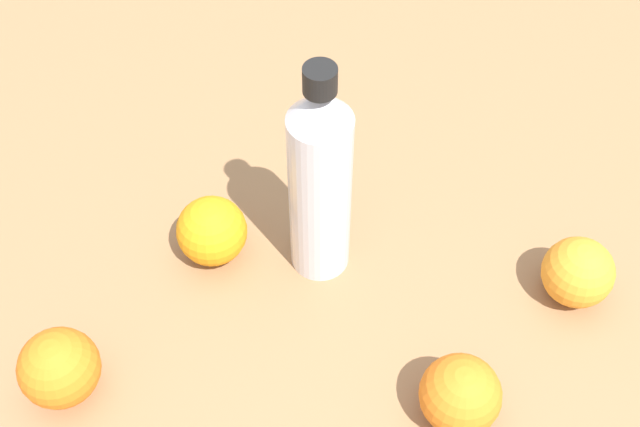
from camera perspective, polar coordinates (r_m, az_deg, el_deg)
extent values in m
plane|color=olive|center=(0.96, 1.51, -0.65)|extent=(2.40, 2.40, 0.00)
cylinder|color=silver|center=(0.85, 0.00, 1.26)|extent=(0.07, 0.07, 0.22)
cone|color=silver|center=(0.75, 0.00, 7.47)|extent=(0.07, 0.07, 0.04)
cylinder|color=black|center=(0.73, 0.00, 9.22)|extent=(0.03, 0.03, 0.03)
sphere|color=orange|center=(0.81, 9.68, -12.27)|extent=(0.08, 0.08, 0.08)
sphere|color=orange|center=(0.85, -17.60, -10.15)|extent=(0.08, 0.08, 0.08)
sphere|color=orange|center=(0.92, 17.42, -3.90)|extent=(0.08, 0.08, 0.08)
sphere|color=orange|center=(0.91, -7.50, -1.20)|extent=(0.08, 0.08, 0.08)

